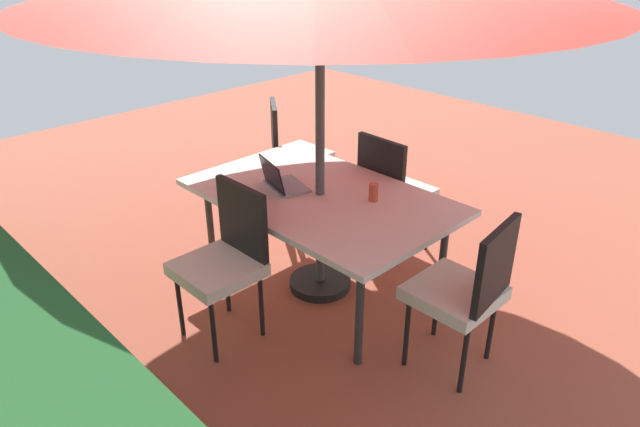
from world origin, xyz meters
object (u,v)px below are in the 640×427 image
cup (373,192)px  chair_south (393,188)px  chair_southeast (292,150)px  chair_north (225,256)px  chair_west (465,288)px  dining_table (320,201)px  laptop (282,182)px

cup → chair_south: bearing=-63.0°
chair_southeast → cup: size_ratio=8.27×
cup → chair_north: bearing=69.2°
chair_west → dining_table: bearing=-97.6°
dining_table → chair_west: (-1.16, 0.01, -0.13)m
dining_table → chair_north: chair_north is taller
chair_west → laptop: 1.43m
chair_south → chair_north: same height
dining_table → laptop: laptop is taller
cup → chair_west: bearing=167.6°
chair_south → chair_southeast: (1.16, -0.01, 0.00)m
chair_west → chair_southeast: same height
laptop → cup: 0.64m
chair_north → laptop: 0.71m
laptop → chair_south: bearing=-91.2°
dining_table → laptop: 0.29m
laptop → chair_southeast: bearing=-28.5°
dining_table → chair_north: bearing=86.9°
chair_north → dining_table: bearing=86.7°
chair_south → chair_west: size_ratio=1.00×
chair_west → laptop: bearing=-92.5°
chair_south → chair_west: (-1.14, 0.76, 0.00)m
chair_south → cup: size_ratio=8.27×
chair_south → chair_southeast: size_ratio=1.00×
chair_north → cup: (-0.36, -0.94, 0.24)m
dining_table → chair_west: 1.17m
laptop → cup: laptop is taller
chair_southeast → chair_south: bearing=-143.2°
dining_table → cup: cup is taller
chair_southeast → cup: chair_southeast is taller
chair_west → cup: (0.85, -0.19, 0.24)m
chair_southeast → laptop: 1.27m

